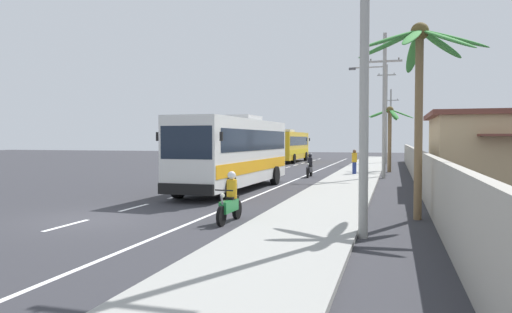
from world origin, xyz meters
name	(u,v)px	position (x,y,z in m)	size (l,w,h in m)	color
ground_plane	(90,219)	(0.00, 0.00, 0.00)	(160.00, 160.00, 0.00)	#303035
sidewalk_kerb	(339,191)	(6.80, 10.00, 0.07)	(3.20, 90.00, 0.14)	#999993
lane_markings	(269,181)	(2.07, 14.61, 0.00)	(3.51, 71.00, 0.01)	white
boundary_wall	(419,168)	(10.60, 14.00, 0.99)	(0.24, 60.00, 1.97)	#9E998E
coach_bus_foreground	(235,151)	(1.61, 9.56, 1.98)	(3.05, 11.10, 3.81)	silver
coach_bus_far_lane	(289,145)	(-1.95, 38.51, 1.88)	(2.97, 11.24, 3.61)	gold
motorcycle_beside_bus	(310,168)	(3.84, 18.63, 0.64)	(0.56, 1.96, 1.58)	black
motorcycle_trailing	(230,201)	(4.48, 0.76, 0.64)	(0.56, 1.96, 1.57)	black
pedestrian_near_kerb	(354,161)	(6.66, 20.56, 1.03)	(0.36, 0.36, 1.70)	navy
utility_pole_nearest	(365,40)	(8.55, -0.47, 5.08)	(2.59, 0.24, 9.67)	#9E9E99
utility_pole_mid	(383,102)	(8.59, 18.92, 5.01)	(3.38, 0.24, 9.43)	#9E9E99
utility_pole_far	(386,112)	(8.48, 38.32, 5.37)	(1.89, 0.24, 10.35)	#9E9E99
utility_pole_distant	(391,122)	(8.81, 57.71, 5.06)	(2.28, 0.24, 9.74)	#9E9E99
palm_nearest	(420,67)	(10.05, 2.86, 4.82)	(4.00, 3.80, 6.22)	brown
palm_second	(390,124)	(8.97, 25.03, 3.71)	(3.45, 3.42, 5.10)	brown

